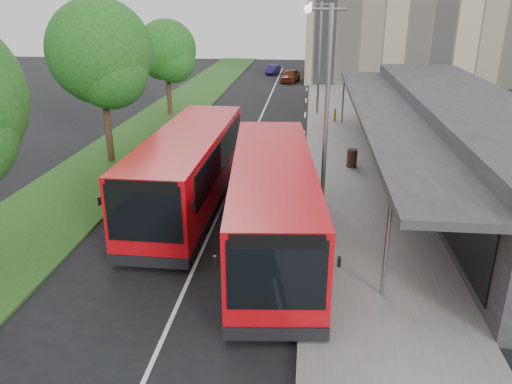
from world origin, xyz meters
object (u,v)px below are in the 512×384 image
lamp_post_near (324,105)px  car_far (273,70)px  bus_main (272,203)px  litter_bin (352,158)px  tree_mid (101,59)px  lamp_post_far (319,52)px  tree_far (167,54)px  bus_second (189,170)px  bollard (335,115)px  car_near (290,76)px

lamp_post_near → car_far: bearing=96.7°
lamp_post_near → bus_main: 4.02m
bus_main → litter_bin: 9.70m
tree_mid → lamp_post_far: size_ratio=1.06×
tree_far → bus_second: 18.89m
bollard → bus_second: bearing=-112.7°
lamp_post_far → lamp_post_near: bearing=-90.0°
lamp_post_near → litter_bin: bearing=75.9°
bus_main → lamp_post_far: bearing=80.3°
bus_second → litter_bin: size_ratio=12.04×
car_far → bollard: bearing=-64.2°
lamp_post_far → bus_second: bearing=-106.1°
litter_bin → lamp_post_near: bearing=-104.1°
litter_bin → lamp_post_far: bearing=97.7°
litter_bin → car_far: bearing=100.8°
bus_second → bollard: 17.46m
lamp_post_near → car_near: size_ratio=2.03×
tree_mid → car_near: (8.50, 29.39, -4.79)m
tree_mid → lamp_post_near: tree_mid is taller
lamp_post_far → litter_bin: bearing=-82.3°
lamp_post_far → tree_far: bearing=-175.1°
lamp_post_near → car_far: size_ratio=2.58×
lamp_post_far → bus_main: 22.25m
tree_mid → bollard: 16.87m
lamp_post_far → bus_main: size_ratio=0.69×
bus_main → litter_bin: bearing=63.7°
car_near → tree_far: bearing=-106.3°
tree_far → litter_bin: size_ratio=7.44×
tree_far → bollard: size_ratio=7.64×
bollard → litter_bin: bearing=-87.5°
tree_far → litter_bin: 18.05m
lamp_post_near → car_far: lamp_post_near is taller
lamp_post_far → litter_bin: size_ratio=8.47×
car_far → tree_mid: bearing=-88.2°
lamp_post_far → tree_mid: bearing=-130.7°
tree_mid → car_near: size_ratio=2.14×
lamp_post_near → bus_main: size_ratio=0.69×
car_near → tree_mid: bearing=-96.3°
bus_main → lamp_post_near: bearing=44.1°
tree_far → bus_second: size_ratio=0.62×
car_near → car_far: 6.27m
lamp_post_far → car_near: 17.13m
lamp_post_near → bollard: 17.89m
bus_main → litter_bin: size_ratio=12.22×
bus_second → car_far: bearing=90.1°
litter_bin → bollard: size_ratio=1.03×
lamp_post_near → litter_bin: (1.76, 7.03, -4.10)m
litter_bin → bus_second: bearing=-141.3°
tree_mid → litter_bin: bearing=-0.1°
bus_second → car_far: size_ratio=3.66×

